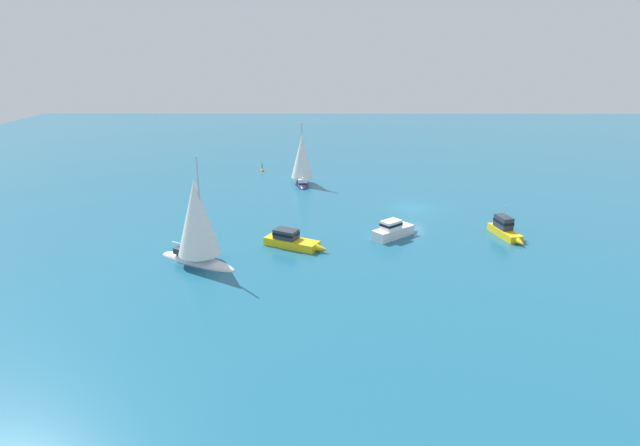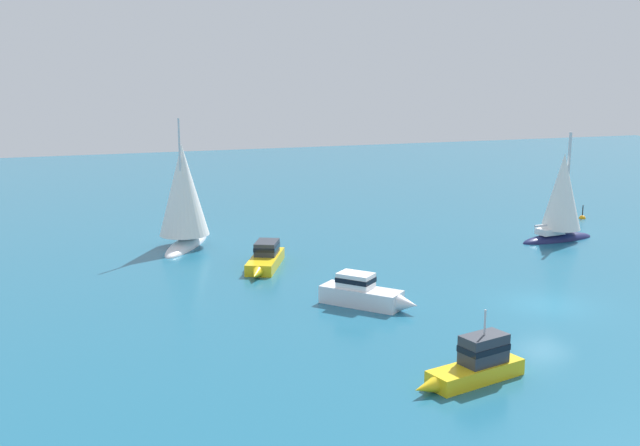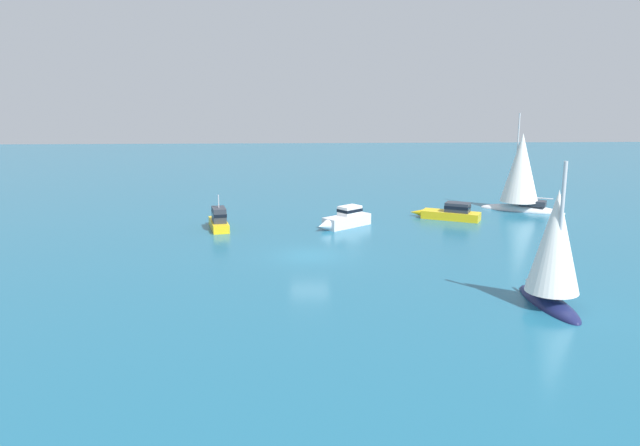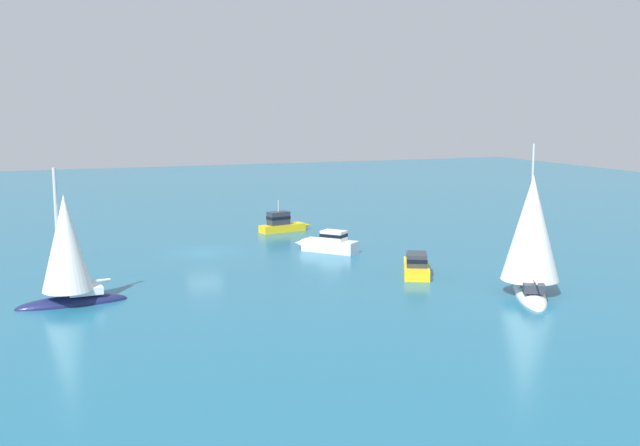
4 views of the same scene
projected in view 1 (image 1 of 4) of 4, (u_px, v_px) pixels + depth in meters
ground_plane at (413, 208)px, 53.65m from camera, size 160.00×160.00×0.00m
powerboat at (395, 230)px, 45.42m from camera, size 4.11×4.59×1.61m
sailboat at (197, 225)px, 39.05m from camera, size 4.92×7.15×9.03m
sailboat_1 at (302, 162)px, 62.41m from camera, size 6.03×2.88×7.91m
powerboat_1 at (292, 240)px, 43.16m from camera, size 3.61×5.70×1.44m
motor_cruiser at (505, 229)px, 45.54m from camera, size 5.01×2.04×2.72m
channel_buoy at (262, 171)px, 69.63m from camera, size 0.54×0.54×1.33m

